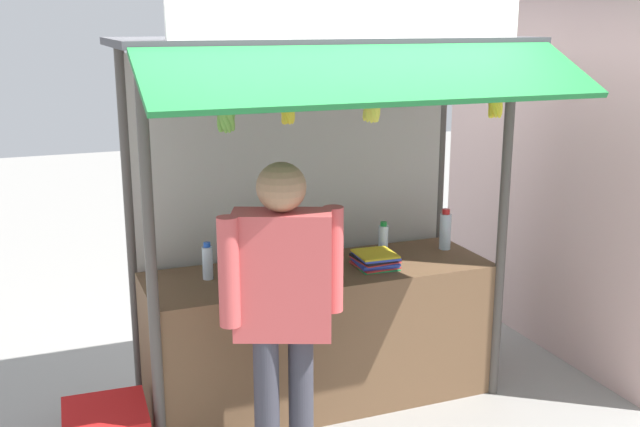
{
  "coord_description": "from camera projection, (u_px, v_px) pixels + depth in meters",
  "views": [
    {
      "loc": [
        -1.59,
        -4.06,
        2.32
      ],
      "look_at": [
        0.0,
        0.0,
        1.2
      ],
      "focal_mm": 42.39,
      "sensor_mm": 36.0,
      "label": 1
    }
  ],
  "objects": [
    {
      "name": "ground_plane",
      "position": [
        320.0,
        397.0,
        4.8
      ],
      "size": [
        20.0,
        20.0,
        0.0
      ],
      "primitive_type": "plane",
      "color": "gray"
    },
    {
      "name": "stall_counter",
      "position": [
        320.0,
        334.0,
        4.69
      ],
      "size": [
        2.12,
        0.69,
        0.85
      ],
      "primitive_type": "cube",
      "color": "brown",
      "rests_on": "ground"
    },
    {
      "name": "stall_structure",
      "position": [
        315.0,
        153.0,
        4.48
      ],
      "size": [
        2.32,
        1.5,
        2.58
      ],
      "color": "#4C4742",
      "rests_on": "ground"
    },
    {
      "name": "water_bottle_back_left",
      "position": [
        208.0,
        262.0,
        4.39
      ],
      "size": [
        0.06,
        0.06,
        0.22
      ],
      "color": "silver",
      "rests_on": "stall_counter"
    },
    {
      "name": "water_bottle_right",
      "position": [
        383.0,
        240.0,
        4.83
      ],
      "size": [
        0.06,
        0.06,
        0.22
      ],
      "color": "silver",
      "rests_on": "stall_counter"
    },
    {
      "name": "water_bottle_front_right",
      "position": [
        237.0,
        253.0,
        4.44
      ],
      "size": [
        0.08,
        0.08,
        0.3
      ],
      "color": "silver",
      "rests_on": "stall_counter"
    },
    {
      "name": "water_bottle_center",
      "position": [
        445.0,
        230.0,
        4.96
      ],
      "size": [
        0.08,
        0.08,
        0.27
      ],
      "color": "silver",
      "rests_on": "stall_counter"
    },
    {
      "name": "magazine_stack_far_right",
      "position": [
        310.0,
        275.0,
        4.37
      ],
      "size": [
        0.28,
        0.3,
        0.07
      ],
      "color": "orange",
      "rests_on": "stall_counter"
    },
    {
      "name": "magazine_stack_front_left",
      "position": [
        375.0,
        260.0,
        4.63
      ],
      "size": [
        0.26,
        0.28,
        0.09
      ],
      "color": "green",
      "rests_on": "stall_counter"
    },
    {
      "name": "banana_bunch_leftmost",
      "position": [
        226.0,
        117.0,
        3.7
      ],
      "size": [
        0.11,
        0.11,
        0.32
      ],
      "color": "#332D23"
    },
    {
      "name": "banana_bunch_rightmost",
      "position": [
        288.0,
        110.0,
        3.8
      ],
      "size": [
        0.09,
        0.09,
        0.29
      ],
      "color": "#332D23"
    },
    {
      "name": "banana_bunch_inner_left",
      "position": [
        495.0,
        104.0,
        4.24
      ],
      "size": [
        0.11,
        0.1,
        0.32
      ],
      "color": "#332D23"
    },
    {
      "name": "banana_bunch_inner_right",
      "position": [
        372.0,
        107.0,
        3.98
      ],
      "size": [
        0.12,
        0.11,
        0.3
      ],
      "color": "#332D23"
    },
    {
      "name": "vendor_person",
      "position": [
        283.0,
        296.0,
        3.7
      ],
      "size": [
        0.64,
        0.37,
        1.68
      ],
      "rotation": [
        0.0,
        0.0,
        -0.38
      ],
      "color": "#383842",
      "rests_on": "ground"
    },
    {
      "name": "neighbour_wall",
      "position": [
        553.0,
        119.0,
        5.33
      ],
      "size": [
        0.2,
        2.4,
        3.29
      ],
      "primitive_type": "cube",
      "color": "beige",
      "rests_on": "ground"
    }
  ]
}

